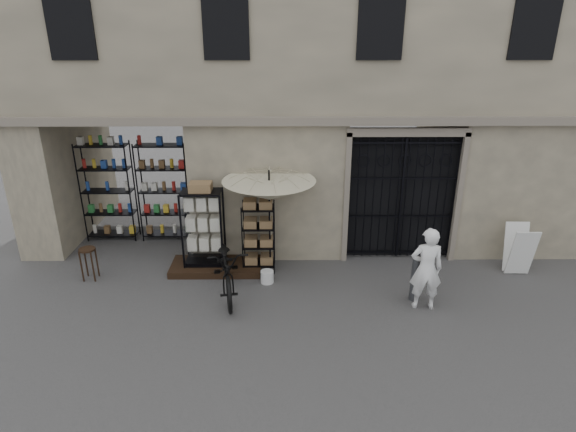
{
  "coord_description": "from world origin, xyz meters",
  "views": [
    {
      "loc": [
        -0.87,
        -8.01,
        5.13
      ],
      "look_at": [
        -0.8,
        1.4,
        1.35
      ],
      "focal_mm": 30.0,
      "sensor_mm": 36.0,
      "label": 1
    }
  ],
  "objects_px": {
    "bicycle": "(228,292)",
    "easel_sign": "(519,250)",
    "market_umbrella": "(269,185)",
    "wooden_stool": "(89,263)",
    "wire_rack": "(259,237)",
    "steel_bollard": "(415,279)",
    "shopkeeper": "(422,307)",
    "white_bucket": "(267,277)",
    "display_cabinet": "(204,232)"
  },
  "relations": [
    {
      "from": "wire_rack",
      "to": "steel_bollard",
      "type": "relative_size",
      "value": 1.71
    },
    {
      "from": "wire_rack",
      "to": "bicycle",
      "type": "xyz_separation_m",
      "value": [
        -0.59,
        -1.03,
        -0.76
      ]
    },
    {
      "from": "wire_rack",
      "to": "steel_bollard",
      "type": "height_order",
      "value": "wire_rack"
    },
    {
      "from": "display_cabinet",
      "to": "wire_rack",
      "type": "relative_size",
      "value": 1.17
    },
    {
      "from": "display_cabinet",
      "to": "easel_sign",
      "type": "relative_size",
      "value": 1.68
    },
    {
      "from": "display_cabinet",
      "to": "easel_sign",
      "type": "distance_m",
      "value": 6.87
    },
    {
      "from": "steel_bollard",
      "to": "easel_sign",
      "type": "xyz_separation_m",
      "value": [
        2.53,
        1.09,
        0.11
      ]
    },
    {
      "from": "shopkeeper",
      "to": "wire_rack",
      "type": "bearing_deg",
      "value": -22.95
    },
    {
      "from": "display_cabinet",
      "to": "market_umbrella",
      "type": "xyz_separation_m",
      "value": [
        1.45,
        -0.1,
        1.1
      ]
    },
    {
      "from": "display_cabinet",
      "to": "wire_rack",
      "type": "height_order",
      "value": "display_cabinet"
    },
    {
      "from": "white_bucket",
      "to": "wooden_stool",
      "type": "xyz_separation_m",
      "value": [
        -3.8,
        0.18,
        0.24
      ]
    },
    {
      "from": "shopkeeper",
      "to": "easel_sign",
      "type": "bearing_deg",
      "value": -147.32
    },
    {
      "from": "white_bucket",
      "to": "steel_bollard",
      "type": "distance_m",
      "value": 3.04
    },
    {
      "from": "bicycle",
      "to": "market_umbrella",
      "type": "bearing_deg",
      "value": 38.21
    },
    {
      "from": "market_umbrella",
      "to": "easel_sign",
      "type": "bearing_deg",
      "value": -1.65
    },
    {
      "from": "wooden_stool",
      "to": "wire_rack",
      "type": "bearing_deg",
      "value": 7.03
    },
    {
      "from": "bicycle",
      "to": "easel_sign",
      "type": "height_order",
      "value": "easel_sign"
    },
    {
      "from": "display_cabinet",
      "to": "shopkeeper",
      "type": "bearing_deg",
      "value": -39.76
    },
    {
      "from": "white_bucket",
      "to": "shopkeeper",
      "type": "distance_m",
      "value": 3.2
    },
    {
      "from": "display_cabinet",
      "to": "market_umbrella",
      "type": "distance_m",
      "value": 1.82
    },
    {
      "from": "steel_bollard",
      "to": "wire_rack",
      "type": "bearing_deg",
      "value": 156.94
    },
    {
      "from": "steel_bollard",
      "to": "easel_sign",
      "type": "bearing_deg",
      "value": 23.22
    },
    {
      "from": "wooden_stool",
      "to": "shopkeeper",
      "type": "bearing_deg",
      "value": -9.62
    },
    {
      "from": "market_umbrella",
      "to": "shopkeeper",
      "type": "height_order",
      "value": "market_umbrella"
    },
    {
      "from": "wooden_stool",
      "to": "steel_bollard",
      "type": "bearing_deg",
      "value": -7.51
    },
    {
      "from": "bicycle",
      "to": "easel_sign",
      "type": "bearing_deg",
      "value": -2.94
    },
    {
      "from": "white_bucket",
      "to": "easel_sign",
      "type": "bearing_deg",
      "value": 3.98
    },
    {
      "from": "shopkeeper",
      "to": "display_cabinet",
      "type": "bearing_deg",
      "value": -16.55
    },
    {
      "from": "steel_bollard",
      "to": "easel_sign",
      "type": "height_order",
      "value": "easel_sign"
    },
    {
      "from": "white_bucket",
      "to": "steel_bollard",
      "type": "xyz_separation_m",
      "value": [
        2.93,
        -0.71,
        0.32
      ]
    },
    {
      "from": "display_cabinet",
      "to": "white_bucket",
      "type": "xyz_separation_m",
      "value": [
        1.39,
        -0.63,
        -0.77
      ]
    },
    {
      "from": "market_umbrella",
      "to": "easel_sign",
      "type": "relative_size",
      "value": 2.57
    },
    {
      "from": "market_umbrella",
      "to": "bicycle",
      "type": "bearing_deg",
      "value": -131.72
    },
    {
      "from": "display_cabinet",
      "to": "easel_sign",
      "type": "height_order",
      "value": "display_cabinet"
    },
    {
      "from": "bicycle",
      "to": "easel_sign",
      "type": "xyz_separation_m",
      "value": [
        6.25,
        0.78,
        0.56
      ]
    },
    {
      "from": "white_bucket",
      "to": "shopkeeper",
      "type": "xyz_separation_m",
      "value": [
        3.04,
        -0.98,
        -0.13
      ]
    },
    {
      "from": "white_bucket",
      "to": "shopkeeper",
      "type": "relative_size",
      "value": 0.17
    },
    {
      "from": "bicycle",
      "to": "steel_bollard",
      "type": "relative_size",
      "value": 2.37
    },
    {
      "from": "easel_sign",
      "to": "white_bucket",
      "type": "bearing_deg",
      "value": -174.36
    },
    {
      "from": "market_umbrella",
      "to": "wooden_stool",
      "type": "bearing_deg",
      "value": -174.77
    },
    {
      "from": "display_cabinet",
      "to": "bicycle",
      "type": "distance_m",
      "value": 1.5
    },
    {
      "from": "wooden_stool",
      "to": "steel_bollard",
      "type": "height_order",
      "value": "steel_bollard"
    },
    {
      "from": "market_umbrella",
      "to": "steel_bollard",
      "type": "height_order",
      "value": "market_umbrella"
    },
    {
      "from": "steel_bollard",
      "to": "easel_sign",
      "type": "relative_size",
      "value": 0.84
    },
    {
      "from": "steel_bollard",
      "to": "easel_sign",
      "type": "distance_m",
      "value": 2.76
    },
    {
      "from": "bicycle",
      "to": "shopkeeper",
      "type": "relative_size",
      "value": 1.3
    },
    {
      "from": "wire_rack",
      "to": "white_bucket",
      "type": "bearing_deg",
      "value": -60.61
    },
    {
      "from": "bicycle",
      "to": "easel_sign",
      "type": "relative_size",
      "value": 1.98
    },
    {
      "from": "display_cabinet",
      "to": "wire_rack",
      "type": "bearing_deg",
      "value": -20.05
    },
    {
      "from": "market_umbrella",
      "to": "easel_sign",
      "type": "height_order",
      "value": "market_umbrella"
    }
  ]
}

